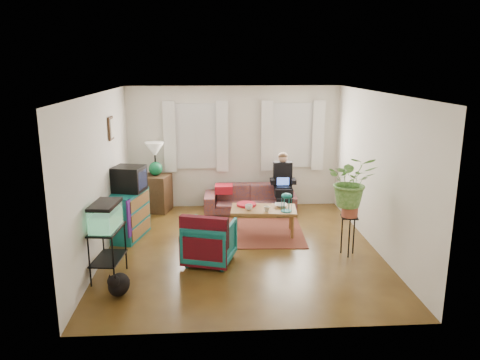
{
  "coord_description": "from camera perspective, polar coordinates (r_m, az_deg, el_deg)",
  "views": [
    {
      "loc": [
        -0.49,
        -7.38,
        3.04
      ],
      "look_at": [
        0.0,
        0.4,
        1.1
      ],
      "focal_mm": 35.0,
      "sensor_mm": 36.0,
      "label": 1
    }
  ],
  "objects": [
    {
      "name": "aquarium_stand",
      "position": [
        7.1,
        -15.77,
        -8.6
      ],
      "size": [
        0.45,
        0.71,
        0.75
      ],
      "primitive_type": "cube",
      "rotation": [
        0.0,
        0.0,
        -0.11
      ],
      "color": "black",
      "rests_on": "floor"
    },
    {
      "name": "curtains_right",
      "position": [
        10.04,
        6.44,
        5.36
      ],
      "size": [
        1.36,
        0.06,
        1.5
      ],
      "primitive_type": "cube",
      "color": "white",
      "rests_on": "wall_back"
    },
    {
      "name": "aquarium",
      "position": [
        6.91,
        -16.09,
        -4.19
      ],
      "size": [
        0.4,
        0.65,
        0.4
      ],
      "primitive_type": "cube",
      "rotation": [
        0.0,
        0.0,
        -0.11
      ],
      "color": "#7FD899",
      "rests_on": "aquarium_stand"
    },
    {
      "name": "cup_a",
      "position": [
        8.41,
        1.08,
        -3.33
      ],
      "size": [
        0.15,
        0.15,
        0.1
      ],
      "primitive_type": "imported",
      "rotation": [
        0.0,
        0.0,
        -0.11
      ],
      "color": "white",
      "rests_on": "coffee_table"
    },
    {
      "name": "window_left",
      "position": [
        9.98,
        -5.37,
        5.33
      ],
      "size": [
        1.08,
        0.04,
        1.38
      ],
      "primitive_type": "cube",
      "color": "white",
      "rests_on": "wall_back"
    },
    {
      "name": "coffee_table",
      "position": [
        8.6,
        2.87,
        -5.01
      ],
      "size": [
        1.23,
        0.76,
        0.49
      ],
      "primitive_type": "cube",
      "rotation": [
        0.0,
        0.0,
        -0.11
      ],
      "color": "brown",
      "rests_on": "floor"
    },
    {
      "name": "window_right",
      "position": [
        10.12,
        6.36,
        5.43
      ],
      "size": [
        1.08,
        0.04,
        1.38
      ],
      "primitive_type": "cube",
      "color": "white",
      "rests_on": "wall_back"
    },
    {
      "name": "black_cat",
      "position": [
        6.64,
        -14.56,
        -11.97
      ],
      "size": [
        0.36,
        0.48,
        0.37
      ],
      "primitive_type": "ellipsoid",
      "rotation": [
        0.0,
        0.0,
        -0.17
      ],
      "color": "black",
      "rests_on": "floor"
    },
    {
      "name": "floor",
      "position": [
        8.0,
        0.18,
        -8.37
      ],
      "size": [
        4.5,
        5.0,
        0.01
      ],
      "primitive_type": "cube",
      "color": "#4F2B14",
      "rests_on": "ground"
    },
    {
      "name": "ceiling",
      "position": [
        7.41,
        0.2,
        10.57
      ],
      "size": [
        4.5,
        5.0,
        0.01
      ],
      "primitive_type": "cube",
      "color": "white",
      "rests_on": "wall_back"
    },
    {
      "name": "picture_frame",
      "position": [
        8.48,
        -15.4,
        6.09
      ],
      "size": [
        0.04,
        0.32,
        0.4
      ],
      "primitive_type": "cube",
      "color": "#3D2616",
      "rests_on": "wall_left"
    },
    {
      "name": "dresser",
      "position": [
        8.6,
        -13.5,
        -4.16
      ],
      "size": [
        0.68,
        1.02,
        0.84
      ],
      "primitive_type": "cube",
      "rotation": [
        0.0,
        0.0,
        -0.25
      ],
      "color": "#125C6E",
      "rests_on": "floor"
    },
    {
      "name": "plant_stand",
      "position": [
        7.84,
        13.06,
        -6.63
      ],
      "size": [
        0.32,
        0.32,
        0.66
      ],
      "primitive_type": "cube",
      "rotation": [
        0.0,
        0.0,
        -0.16
      ],
      "color": "black",
      "rests_on": "floor"
    },
    {
      "name": "serape_throw",
      "position": [
        7.07,
        -4.43,
        -6.9
      ],
      "size": [
        0.76,
        0.38,
        0.61
      ],
      "primitive_type": "cube",
      "rotation": [
        0.0,
        0.0,
        -0.3
      ],
      "color": "#9E0A0A",
      "rests_on": "armchair"
    },
    {
      "name": "curtains_left",
      "position": [
        9.9,
        -5.38,
        5.26
      ],
      "size": [
        1.36,
        0.06,
        1.5
      ],
      "primitive_type": "cube",
      "color": "white",
      "rests_on": "wall_back"
    },
    {
      "name": "birdcage",
      "position": [
        8.34,
        5.7,
        -2.71
      ],
      "size": [
        0.21,
        0.21,
        0.34
      ],
      "primitive_type": null,
      "rotation": [
        0.0,
        0.0,
        -0.11
      ],
      "color": "#115B6B",
      "rests_on": "coffee_table"
    },
    {
      "name": "table_lamp",
      "position": [
        9.86,
        -10.3,
        2.44
      ],
      "size": [
        0.49,
        0.49,
        0.71
      ],
      "primitive_type": null,
      "rotation": [
        0.0,
        0.0,
        -0.26
      ],
      "color": "white",
      "rests_on": "side_table"
    },
    {
      "name": "potted_plant",
      "position": [
        7.6,
        13.38,
        -1.07
      ],
      "size": [
        0.85,
        0.76,
        0.84
      ],
      "primitive_type": "imported",
      "rotation": [
        0.0,
        0.0,
        -0.16
      ],
      "color": "#599947",
      "rests_on": "plant_stand"
    },
    {
      "name": "wall_back",
      "position": [
        10.04,
        -0.76,
        4.0
      ],
      "size": [
        4.5,
        0.01,
        2.6
      ],
      "primitive_type": "cube",
      "color": "silver",
      "rests_on": "floor"
    },
    {
      "name": "armchair",
      "position": [
        7.38,
        -3.72,
        -7.26
      ],
      "size": [
        0.89,
        0.86,
        0.74
      ],
      "primitive_type": "imported",
      "rotation": [
        0.0,
        0.0,
        2.84
      ],
      "color": "#126C71",
      "rests_on": "floor"
    },
    {
      "name": "crt_tv",
      "position": [
        8.51,
        -13.38,
        0.14
      ],
      "size": [
        0.61,
        0.58,
        0.45
      ],
      "primitive_type": "cube",
      "rotation": [
        0.0,
        0.0,
        -0.25
      ],
      "color": "black",
      "rests_on": "dresser"
    },
    {
      "name": "wall_right",
      "position": [
        8.06,
        16.36,
        0.94
      ],
      "size": [
        0.01,
        5.0,
        2.6
      ],
      "primitive_type": "cube",
      "color": "silver",
      "rests_on": "floor"
    },
    {
      "name": "seated_person",
      "position": [
        9.83,
        5.24,
        -0.64
      ],
      "size": [
        0.5,
        0.61,
        1.14
      ],
      "primitive_type": null,
      "rotation": [
        0.0,
        0.0,
        -0.05
      ],
      "color": "black",
      "rests_on": "sofa"
    },
    {
      "name": "side_table",
      "position": [
        10.02,
        -10.13,
        -1.59
      ],
      "size": [
        0.65,
        0.65,
        0.77
      ],
      "primitive_type": "cube",
      "rotation": [
        0.0,
        0.0,
        -0.26
      ],
      "color": "#372714",
      "rests_on": "floor"
    },
    {
      "name": "cup_b",
      "position": [
        8.33,
        3.27,
        -3.55
      ],
      "size": [
        0.12,
        0.12,
        0.1
      ],
      "primitive_type": "imported",
      "rotation": [
        0.0,
        0.0,
        -0.11
      ],
      "color": "beige",
      "rests_on": "coffee_table"
    },
    {
      "name": "wall_front",
      "position": [
        5.2,
        2.03,
        -5.58
      ],
      "size": [
        4.5,
        0.01,
        2.6
      ],
      "primitive_type": "cube",
      "color": "silver",
      "rests_on": "floor"
    },
    {
      "name": "bowl",
      "position": [
        8.63,
        5.02,
        -3.1
      ],
      "size": [
        0.25,
        0.25,
        0.06
      ],
      "primitive_type": "imported",
      "rotation": [
        0.0,
        0.0,
        -0.11
      ],
      "color": "white",
      "rests_on": "coffee_table"
    },
    {
      "name": "sofa",
      "position": [
        9.83,
        1.23,
        -1.76
      ],
      "size": [
        1.94,
        0.84,
        0.75
      ],
      "primitive_type": "imported",
      "rotation": [
        0.0,
        0.0,
        -0.05
      ],
      "color": "brown",
      "rests_on": "floor"
    },
    {
      "name": "snack_tray",
      "position": [
        8.68,
        0.77,
        -3.0
      ],
      "size": [
        0.4,
        0.4,
        0.04
      ],
      "primitive_type": "cylinder",
      "rotation": [
        0.0,
        0.0,
        -0.11
      ],
      "color": "#B21414",
      "rests_on": "coffee_table"
    },
    {
      "name": "wall_left",
      "position": [
        7.78,
        -16.58,
        0.46
      ],
      "size": [
        0.01,
        5.0,
        2.6
      ],
      "primitive_type": "cube",
      "color": "silver",
      "rests_on": "floor"
    },
    {
      "name": "area_rug",
      "position": [
        8.71,
        1.05,
        -6.41
      ],
      "size": [
        2.08,
        1.7,
        0.01
      ],
      "primitive_type": "cube",
      "rotation": [
        0.0,
        0.0,
        -0.05
      ],
      "color": "brown",
      "rests_on": "floor"
    }
  ]
}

